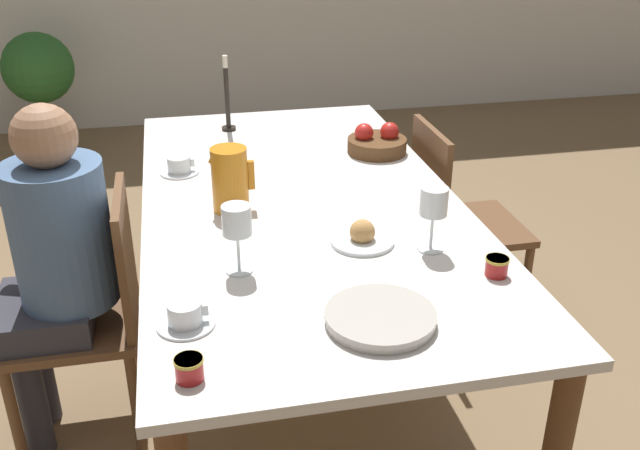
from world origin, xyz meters
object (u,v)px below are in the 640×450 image
object	(u,v)px
wine_glass_juice	(237,224)
fruit_bowl	(377,143)
bread_plate	(362,236)
potted_plant	(39,73)
person_seated	(54,255)
jam_jar_red	(497,265)
red_pitcher	(230,179)
teacup_near_person	(185,316)
serving_tray	(380,318)
candlestick_tall	(227,102)
jam_jar_amber	(189,368)
wine_glass_water	(434,204)
chair_person_side	(93,311)
teacup_across	(179,166)
chair_opposite	(455,219)

from	to	relation	value
wine_glass_juice	fruit_bowl	xyz separation A→B (m)	(0.63, 0.83, -0.10)
bread_plate	potted_plant	xyz separation A→B (m)	(-1.38, 3.28, -0.24)
person_seated	jam_jar_red	xyz separation A→B (m)	(1.22, -0.53, 0.11)
red_pitcher	teacup_near_person	distance (m)	0.67
serving_tray	candlestick_tall	bearing A→B (deg)	98.02
jam_jar_amber	potted_plant	distance (m)	3.91
wine_glass_water	bread_plate	distance (m)	0.23
wine_glass_water	serving_tray	size ratio (longest dim) A/B	0.71
jam_jar_red	red_pitcher	bearing A→B (deg)	138.87
chair_person_side	jam_jar_amber	size ratio (longest dim) A/B	13.47
wine_glass_water	teacup_across	xyz separation A→B (m)	(-0.69, 0.75, -0.12)
teacup_near_person	potted_plant	world-z (taller)	teacup_near_person
teacup_across	jam_jar_red	size ratio (longest dim) A/B	2.21
person_seated	fruit_bowl	bearing A→B (deg)	-68.23
person_seated	jam_jar_amber	bearing A→B (deg)	-154.40
wine_glass_water	wine_glass_juice	xyz separation A→B (m)	(-0.55, -0.01, -0.00)
teacup_across	candlestick_tall	size ratio (longest dim) A/B	0.45
chair_person_side	chair_opposite	bearing A→B (deg)	-74.06
person_seated	candlestick_tall	size ratio (longest dim) A/B	3.67
red_pitcher	jam_jar_red	xyz separation A→B (m)	(0.66, -0.58, -0.08)
chair_person_side	wine_glass_juice	size ratio (longest dim) A/B	4.41
teacup_across	person_seated	bearing A→B (deg)	-135.12
teacup_near_person	candlestick_tall	world-z (taller)	candlestick_tall
red_pitcher	wine_glass_water	bearing A→B (deg)	-36.59
chair_person_side	wine_glass_juice	distance (m)	0.74
wine_glass_water	bread_plate	xyz separation A→B (m)	(-0.18, 0.08, -0.12)
teacup_across	jam_jar_amber	world-z (taller)	teacup_across
red_pitcher	jam_jar_amber	bearing A→B (deg)	-101.50
wine_glass_juice	potted_plant	bearing A→B (deg)	106.64
wine_glass_juice	wine_glass_water	bearing A→B (deg)	1.08
red_pitcher	teacup_near_person	world-z (taller)	red_pitcher
jam_jar_red	fruit_bowl	xyz separation A→B (m)	(-0.05, 0.99, 0.01)
teacup_across	chair_opposite	bearing A→B (deg)	0.78
wine_glass_juice	red_pitcher	bearing A→B (deg)	87.33
red_pitcher	serving_tray	bearing A→B (deg)	-68.61
candlestick_tall	serving_tray	bearing A→B (deg)	-81.98
bread_plate	chair_person_side	bearing A→B (deg)	161.22
bread_plate	fruit_bowl	distance (m)	0.78
red_pitcher	teacup_across	distance (m)	0.40
wine_glass_juice	bread_plate	world-z (taller)	wine_glass_juice
serving_tray	jam_jar_red	xyz separation A→B (m)	(0.37, 0.16, 0.01)
person_seated	jam_jar_amber	xyz separation A→B (m)	(0.39, -0.81, 0.11)
teacup_near_person	serving_tray	world-z (taller)	teacup_near_person
wine_glass_water	teacup_across	world-z (taller)	wine_glass_water
red_pitcher	potted_plant	distance (m)	3.15
potted_plant	teacup_across	bearing A→B (deg)	-71.49
potted_plant	chair_opposite	bearing A→B (deg)	-52.71
jam_jar_red	chair_opposite	bearing A→B (deg)	73.13
candlestick_tall	potted_plant	size ratio (longest dim) A/B	0.39
chair_person_side	person_seated	world-z (taller)	person_seated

